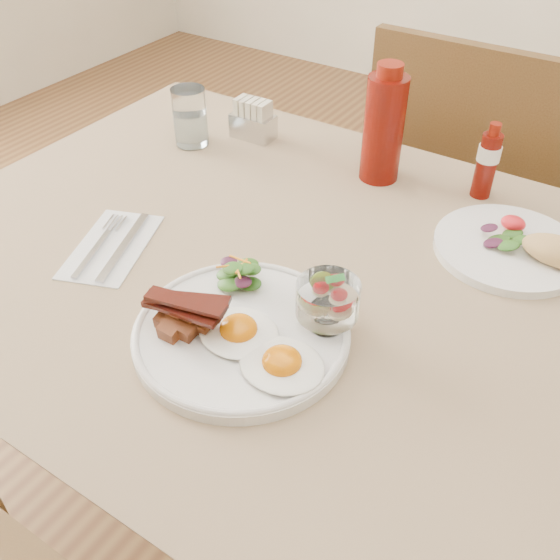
{
  "coord_description": "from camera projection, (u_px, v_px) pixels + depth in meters",
  "views": [
    {
      "loc": [
        0.32,
        -0.62,
        1.32
      ],
      "look_at": [
        -0.01,
        -0.11,
        0.82
      ],
      "focal_mm": 40.0,
      "sensor_mm": 36.0,
      "label": 1
    }
  ],
  "objects": [
    {
      "name": "water_glass",
      "position": [
        190.0,
        120.0,
        1.19
      ],
      "size": [
        0.06,
        0.06,
        0.11
      ],
      "color": "white",
      "rests_on": "table"
    },
    {
      "name": "main_plate",
      "position": [
        242.0,
        334.0,
        0.8
      ],
      "size": [
        0.28,
        0.28,
        0.02
      ],
      "primitive_type": "cylinder",
      "color": "white",
      "rests_on": "table"
    },
    {
      "name": "second_plate",
      "position": [
        521.0,
        248.0,
        0.93
      ],
      "size": [
        0.24,
        0.22,
        0.06
      ],
      "rotation": [
        0.0,
        0.0,
        0.34
      ],
      "color": "white",
      "rests_on": "table"
    },
    {
      "name": "table",
      "position": [
        327.0,
        323.0,
        0.96
      ],
      "size": [
        1.33,
        0.88,
        0.75
      ],
      "color": "brown",
      "rests_on": "ground"
    },
    {
      "name": "sugar_caddy",
      "position": [
        253.0,
        121.0,
        1.22
      ],
      "size": [
        0.09,
        0.05,
        0.08
      ],
      "rotation": [
        0.0,
        0.0,
        0.03
      ],
      "color": "silver",
      "rests_on": "table"
    },
    {
      "name": "side_salad",
      "position": [
        239.0,
        275.0,
        0.85
      ],
      "size": [
        0.07,
        0.07,
        0.04
      ],
      "rotation": [
        0.0,
        0.0,
        -0.39
      ],
      "color": "#245215",
      "rests_on": "main_plate"
    },
    {
      "name": "hot_sauce_bottle",
      "position": [
        487.0,
        162.0,
        1.04
      ],
      "size": [
        0.05,
        0.05,
        0.13
      ],
      "rotation": [
        0.0,
        0.0,
        0.43
      ],
      "color": "#5A0B05",
      "rests_on": "table"
    },
    {
      "name": "ketchup_bottle",
      "position": [
        384.0,
        127.0,
        1.06
      ],
      "size": [
        0.09,
        0.09,
        0.21
      ],
      "rotation": [
        0.0,
        0.0,
        0.34
      ],
      "color": "#5A0B05",
      "rests_on": "table"
    },
    {
      "name": "chair_far",
      "position": [
        463.0,
        204.0,
        1.48
      ],
      "size": [
        0.42,
        0.42,
        0.93
      ],
      "color": "brown",
      "rests_on": "ground"
    },
    {
      "name": "fruit_cup",
      "position": [
        328.0,
        299.0,
        0.77
      ],
      "size": [
        0.08,
        0.08,
        0.08
      ],
      "rotation": [
        0.0,
        0.0,
        0.35
      ],
      "color": "white",
      "rests_on": "main_plate"
    },
    {
      "name": "bacon_potato_pile",
      "position": [
        183.0,
        315.0,
        0.78
      ],
      "size": [
        0.12,
        0.07,
        0.05
      ],
      "rotation": [
        0.0,
        0.0,
        -0.24
      ],
      "color": "maroon",
      "rests_on": "main_plate"
    },
    {
      "name": "napkin_cutlery",
      "position": [
        112.0,
        246.0,
        0.96
      ],
      "size": [
        0.16,
        0.21,
        0.01
      ],
      "rotation": [
        0.0,
        0.0,
        0.36
      ],
      "color": "silver",
      "rests_on": "table"
    },
    {
      "name": "fried_eggs",
      "position": [
        260.0,
        347.0,
        0.76
      ],
      "size": [
        0.21,
        0.14,
        0.03
      ],
      "rotation": [
        0.0,
        0.0,
        0.42
      ],
      "color": "white",
      "rests_on": "main_plate"
    }
  ]
}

